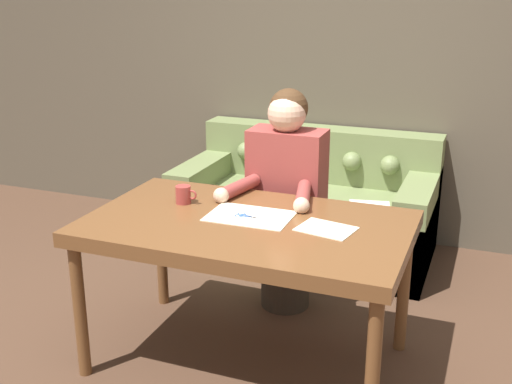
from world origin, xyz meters
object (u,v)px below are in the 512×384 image
Objects in this scene: couch at (307,210)px; person at (286,200)px; dining_table at (247,235)px; mug at (184,195)px; scissors at (247,217)px.

person is (0.12, -0.83, 0.35)m from couch.
couch is (-0.13, 1.44, -0.38)m from dining_table.
person reaches higher than mug.
dining_table is 0.88× the size of couch.
mug reaches higher than couch.
scissors is at bearing -10.74° from mug.
couch is 15.06× the size of mug.
mug is (-0.26, -1.32, 0.49)m from couch.
dining_table is at bearing -17.09° from mug.
person is (-0.01, 0.61, -0.03)m from dining_table.
person reaches higher than couch.
mug is (-0.37, 0.07, 0.04)m from scissors.
mug is at bearing -101.01° from couch.
dining_table is 1.50m from couch.
couch reaches higher than dining_table.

